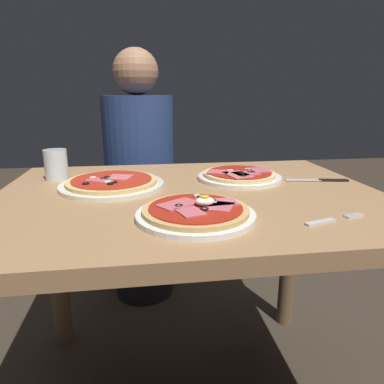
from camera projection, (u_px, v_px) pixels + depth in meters
name	position (u px, v px, depth m)	size (l,w,h in m)	color
dining_table	(190.00, 232.00, 0.99)	(1.07, 0.81, 0.72)	#9E754C
pizza_foreground	(196.00, 212.00, 0.76)	(0.27, 0.27, 0.05)	white
pizza_across_left	(240.00, 176.00, 1.10)	(0.27, 0.27, 0.03)	white
pizza_across_right	(112.00, 183.00, 1.01)	(0.30, 0.30, 0.03)	silver
water_glass_near	(56.00, 167.00, 1.09)	(0.07, 0.07, 0.10)	silver
fork	(330.00, 220.00, 0.74)	(0.16, 0.06, 0.00)	silver
knife	(321.00, 180.00, 1.08)	(0.20, 0.05, 0.01)	silver
diner_person	(141.00, 186.00, 1.64)	(0.32, 0.32, 1.18)	black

